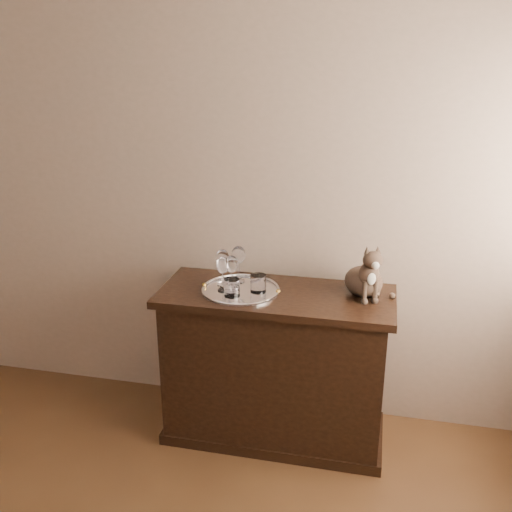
{
  "coord_description": "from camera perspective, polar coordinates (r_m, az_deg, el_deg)",
  "views": [
    {
      "loc": [
        1.08,
        -0.69,
        2.0
      ],
      "look_at": [
        0.49,
        1.95,
        1.04
      ],
      "focal_mm": 40.0,
      "sensor_mm": 36.0,
      "label": 1
    }
  ],
  "objects": [
    {
      "name": "wine_glass_a",
      "position": [
        2.96,
        -3.35,
        -1.12
      ],
      "size": [
        0.07,
        0.07,
        0.19
      ],
      "primitive_type": null,
      "color": "white",
      "rests_on": "tray"
    },
    {
      "name": "tray",
      "position": [
        2.92,
        -1.54,
        -3.49
      ],
      "size": [
        0.4,
        0.4,
        0.01
      ],
      "primitive_type": "cylinder",
      "color": "white",
      "rests_on": "sideboard"
    },
    {
      "name": "wine_glass_b",
      "position": [
        2.99,
        -1.75,
        -0.81
      ],
      "size": [
        0.07,
        0.07,
        0.2
      ],
      "primitive_type": null,
      "color": "silver",
      "rests_on": "tray"
    },
    {
      "name": "tumbler_c",
      "position": [
        2.88,
        0.22,
        -2.76
      ],
      "size": [
        0.08,
        0.08,
        0.09
      ],
      "primitive_type": "cylinder",
      "color": "white",
      "rests_on": "tray"
    },
    {
      "name": "sideboard",
      "position": [
        3.1,
        1.93,
        -10.92
      ],
      "size": [
        1.2,
        0.5,
        0.85
      ],
      "primitive_type": null,
      "color": "black",
      "rests_on": "ground"
    },
    {
      "name": "cat",
      "position": [
        2.88,
        10.79,
        -1.16
      ],
      "size": [
        0.36,
        0.35,
        0.29
      ],
      "primitive_type": null,
      "rotation": [
        0.0,
        0.0,
        0.35
      ],
      "color": "#4E402E",
      "rests_on": "sideboard"
    },
    {
      "name": "tumbler_b",
      "position": [
        2.83,
        -2.42,
        -3.18
      ],
      "size": [
        0.08,
        0.08,
        0.09
      ],
      "primitive_type": "cylinder",
      "color": "silver",
      "rests_on": "tray"
    },
    {
      "name": "wine_glass_c",
      "position": [
        2.88,
        -3.33,
        -1.81
      ],
      "size": [
        0.07,
        0.07,
        0.18
      ],
      "primitive_type": null,
      "color": "silver",
      "rests_on": "tray"
    },
    {
      "name": "wine_glass_d",
      "position": [
        2.89,
        -2.45,
        -1.71
      ],
      "size": [
        0.07,
        0.07,
        0.19
      ],
      "primitive_type": null,
      "color": "silver",
      "rests_on": "tray"
    },
    {
      "name": "wall_back",
      "position": [
        3.2,
        -7.53,
        7.71
      ],
      "size": [
        4.0,
        0.1,
        2.7
      ],
      "primitive_type": "cube",
      "color": "tan",
      "rests_on": "ground"
    }
  ]
}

